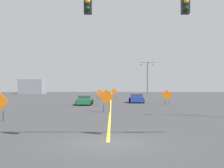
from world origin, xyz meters
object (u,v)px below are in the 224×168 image
Objects in this scene: traffic_signal_assembly at (38,13)px; construction_sign_right_shoulder at (115,92)px; construction_sign_left_shoulder at (101,93)px; construction_sign_left_lane at (168,95)px; street_lamp_mid_left at (148,76)px; car_green_approaching at (86,100)px; construction_sign_right_lane at (1,103)px; car_blue_near at (138,98)px; construction_sign_median_far at (108,98)px; street_lamp_far_left at (149,75)px.

construction_sign_right_shoulder is at bearing 84.98° from traffic_signal_assembly.
construction_sign_left_lane is (9.39, -10.60, 0.00)m from construction_sign_left_shoulder.
car_green_approaching is at bearing -105.74° from street_lamp_mid_left.
construction_sign_right_lane is at bearing 121.89° from traffic_signal_assembly.
car_blue_near is (3.18, -13.77, -0.60)m from construction_sign_right_shoulder.
construction_sign_median_far is 13.05m from construction_sign_left_lane.
construction_sign_left_shoulder is 28.28m from construction_sign_right_lane.
traffic_signal_assembly is 1.74× the size of street_lamp_far_left.
car_blue_near is (5.75, -6.32, -0.55)m from construction_sign_left_shoulder.
construction_sign_right_shoulder is at bearing 76.76° from construction_sign_right_lane.
construction_sign_median_far is 10.99m from car_green_approaching.
traffic_signal_assembly reaches higher than construction_sign_right_shoulder.
construction_sign_right_lane reaches higher than construction_sign_right_shoulder.
construction_sign_median_far is at bearing 41.73° from construction_sign_right_lane.
street_lamp_far_left is 0.66m from street_lamp_mid_left.
construction_sign_right_lane is (-5.70, -27.70, 0.09)m from construction_sign_left_shoulder.
construction_sign_left_shoulder is at bearing 132.27° from car_blue_near.
construction_sign_left_shoulder is (1.16, 35.00, -4.51)m from traffic_signal_assembly.
street_lamp_mid_left is at bearing 74.65° from construction_sign_right_lane.
car_blue_near is at bearing -99.23° from street_lamp_far_left.
construction_sign_left_shoulder is at bearing 94.53° from construction_sign_median_far.
street_lamp_mid_left is 2.08× the size of car_green_approaching.
construction_sign_left_shoulder is at bearing -109.01° from construction_sign_right_shoulder.
construction_sign_right_shoulder is at bearing 103.00° from car_blue_near.
car_blue_near is at bearing -47.73° from construction_sign_left_shoulder.
construction_sign_right_lane reaches higher than car_blue_near.
street_lamp_far_left is 4.99× the size of construction_sign_right_shoulder.
construction_sign_median_far is at bearing -100.46° from street_lamp_mid_left.
construction_sign_right_lane reaches higher than car_green_approaching.
construction_sign_right_lane is 1.04× the size of construction_sign_left_lane.
car_blue_near is at bearing 76.45° from traffic_signal_assembly.
construction_sign_left_lane is 5.65m from car_blue_near.
car_blue_near is (7.12, 4.27, 0.07)m from car_green_approaching.
construction_sign_left_lane is at bearing -48.46° from construction_sign_left_shoulder.
construction_sign_left_lane is at bearing -94.50° from street_lamp_far_left.
car_blue_near is at bearing 61.84° from construction_sign_right_lane.
street_lamp_far_left reaches higher than construction_sign_right_lane.
traffic_signal_assembly is 77.05m from street_lamp_mid_left.
traffic_signal_assembly is 1.87× the size of street_lamp_mid_left.
construction_sign_right_shoulder reaches higher than car_green_approaching.
construction_sign_right_lane is 17.66m from car_green_approaching.
street_lamp_mid_left reaches higher than car_blue_near.
car_green_approaching is (-14.47, -51.32, -4.86)m from street_lamp_mid_left.
street_lamp_far_left is 71.58m from construction_sign_right_lane.
street_lamp_far_left is at bearing 80.77° from car_blue_near.
construction_sign_median_far reaches higher than car_green_approaching.
street_lamp_far_left is 1.08× the size of street_lamp_mid_left.
construction_sign_right_shoulder is 1.01× the size of construction_sign_left_lane.
traffic_signal_assembly reaches higher than car_green_approaching.
construction_sign_median_far is (2.84, 13.87, -4.35)m from traffic_signal_assembly.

